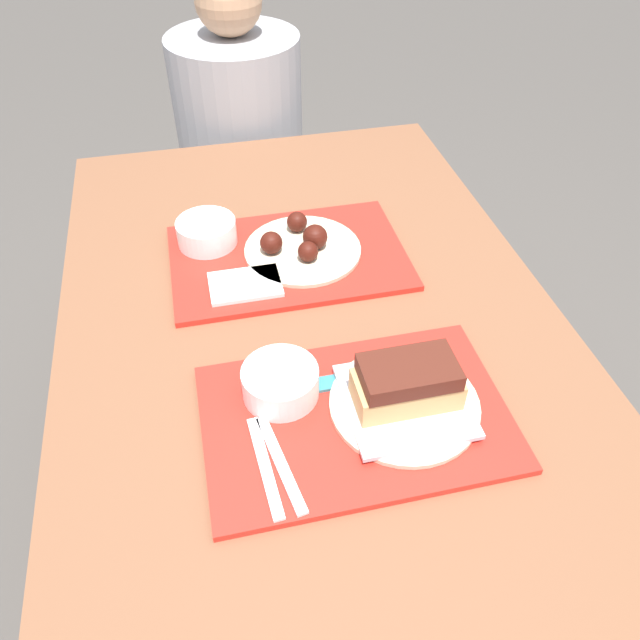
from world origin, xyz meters
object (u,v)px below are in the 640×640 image
(brisket_sandwich_plate, at_px, (406,392))
(bowl_coleslaw_near, at_px, (280,381))
(person_seated_across, at_px, (240,125))
(tray_far, at_px, (288,257))
(wings_plate_far, at_px, (301,244))
(tray_near, at_px, (356,417))
(bowl_coleslaw_far, at_px, (207,231))

(brisket_sandwich_plate, bearing_deg, bowl_coleslaw_near, 159.61)
(bowl_coleslaw_near, bearing_deg, person_seated_across, 86.31)
(tray_far, bearing_deg, brisket_sandwich_plate, -76.15)
(person_seated_across, bearing_deg, brisket_sandwich_plate, -84.62)
(wings_plate_far, bearing_deg, tray_far, -164.33)
(tray_near, height_order, tray_far, same)
(bowl_coleslaw_near, height_order, brisket_sandwich_plate, brisket_sandwich_plate)
(tray_near, bearing_deg, wings_plate_far, 89.69)
(person_seated_across, bearing_deg, wings_plate_far, -87.33)
(bowl_coleslaw_near, bearing_deg, wings_plate_far, 73.64)
(bowl_coleslaw_far, relative_size, wings_plate_far, 0.51)
(tray_near, height_order, bowl_coleslaw_far, bowl_coleslaw_far)
(tray_near, relative_size, tray_far, 1.00)
(tray_near, height_order, bowl_coleslaw_near, bowl_coleslaw_near)
(tray_far, xyz_separation_m, bowl_coleslaw_far, (-0.15, 0.08, 0.03))
(tray_near, bearing_deg, bowl_coleslaw_far, 109.62)
(tray_far, distance_m, bowl_coleslaw_near, 0.35)
(bowl_coleslaw_near, distance_m, brisket_sandwich_plate, 0.19)
(tray_near, xyz_separation_m, wings_plate_far, (0.00, 0.42, 0.02))
(tray_near, bearing_deg, brisket_sandwich_plate, 0.70)
(bowl_coleslaw_near, relative_size, bowl_coleslaw_far, 1.00)
(bowl_coleslaw_far, bearing_deg, brisket_sandwich_plate, -62.83)
(wings_plate_far, bearing_deg, bowl_coleslaw_far, 158.52)
(bowl_coleslaw_far, xyz_separation_m, wings_plate_far, (0.18, -0.07, -0.01))
(person_seated_across, bearing_deg, tray_far, -89.49)
(wings_plate_far, height_order, person_seated_across, person_seated_across)
(tray_far, xyz_separation_m, person_seated_across, (-0.01, 0.73, -0.07))
(bowl_coleslaw_near, xyz_separation_m, person_seated_across, (0.07, 1.08, -0.10))
(bowl_coleslaw_far, height_order, person_seated_across, person_seated_across)
(bowl_coleslaw_far, distance_m, wings_plate_far, 0.19)
(tray_near, xyz_separation_m, brisket_sandwich_plate, (0.08, 0.00, 0.04))
(tray_far, relative_size, bowl_coleslaw_near, 3.88)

